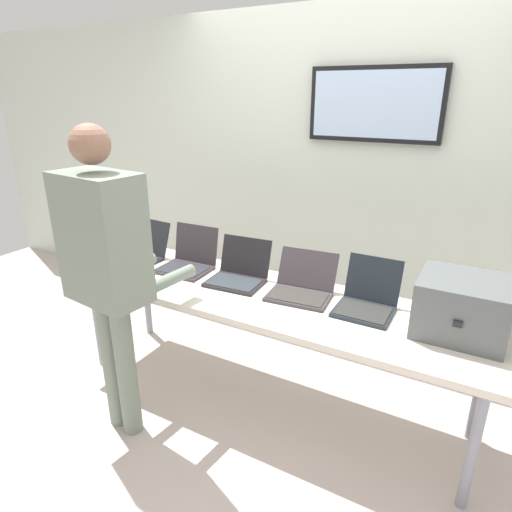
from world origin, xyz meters
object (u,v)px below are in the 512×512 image
(laptop_station_0, at_px, (141,251))
(laptop_station_3, at_px, (302,286))
(laptop_station_4, at_px, (367,299))
(coffee_mug, at_px, (148,280))
(equipment_box, at_px, (462,306))
(person, at_px, (107,261))
(workbench, at_px, (265,302))
(laptop_station_1, at_px, (189,260))
(laptop_station_2, at_px, (239,272))

(laptop_station_0, distance_m, laptop_station_3, 1.24)
(laptop_station_4, xyz_separation_m, coffee_mug, (-1.26, -0.36, -0.02))
(coffee_mug, bearing_deg, laptop_station_0, 137.86)
(equipment_box, relative_size, laptop_station_3, 1.08)
(laptop_station_4, bearing_deg, laptop_station_3, -179.50)
(laptop_station_4, relative_size, person, 0.19)
(workbench, relative_size, laptop_station_0, 7.21)
(laptop_station_1, distance_m, laptop_station_3, 0.83)
(workbench, relative_size, laptop_station_4, 7.76)
(laptop_station_3, height_order, laptop_station_4, laptop_station_4)
(laptop_station_4, relative_size, coffee_mug, 3.74)
(workbench, xyz_separation_m, laptop_station_3, (0.19, 0.11, 0.11))
(laptop_station_2, relative_size, person, 0.21)
(laptop_station_2, xyz_separation_m, laptop_station_4, (0.82, 0.02, 0.00))
(laptop_station_3, height_order, person, person)
(laptop_station_2, xyz_separation_m, laptop_station_3, (0.43, 0.01, -0.00))
(laptop_station_2, distance_m, laptop_station_4, 0.82)
(equipment_box, bearing_deg, laptop_station_1, 179.17)
(person, bearing_deg, workbench, 46.45)
(laptop_station_2, xyz_separation_m, coffee_mug, (-0.44, -0.35, -0.01))
(workbench, bearing_deg, laptop_station_2, 157.93)
(laptop_station_0, bearing_deg, laptop_station_1, 3.10)
(person, bearing_deg, laptop_station_1, 94.32)
(laptop_station_0, distance_m, coffee_mug, 0.51)
(person, bearing_deg, laptop_station_2, 63.87)
(laptop_station_1, distance_m, laptop_station_2, 0.41)
(laptop_station_4, bearing_deg, person, -147.85)
(equipment_box, distance_m, laptop_station_2, 1.28)
(coffee_mug, bearing_deg, laptop_station_2, 38.21)
(workbench, bearing_deg, laptop_station_4, 11.01)
(laptop_station_3, bearing_deg, laptop_station_4, 0.50)
(laptop_station_2, height_order, laptop_station_3, laptop_station_2)
(workbench, height_order, laptop_station_2, laptop_station_2)
(laptop_station_1, bearing_deg, coffee_mug, -95.14)
(equipment_box, bearing_deg, coffee_mug, -168.88)
(laptop_station_2, xyz_separation_m, person, (-0.35, -0.72, 0.26))
(laptop_station_1, height_order, laptop_station_2, laptop_station_1)
(equipment_box, height_order, coffee_mug, equipment_box)
(laptop_station_4, bearing_deg, equipment_box, -2.92)
(equipment_box, relative_size, person, 0.24)
(equipment_box, relative_size, laptop_station_0, 1.15)
(laptop_station_0, bearing_deg, laptop_station_3, 0.83)
(laptop_station_0, relative_size, laptop_station_2, 1.00)
(workbench, height_order, laptop_station_0, laptop_station_0)
(coffee_mug, bearing_deg, laptop_station_3, 22.47)
(equipment_box, xyz_separation_m, laptop_station_2, (-1.28, 0.01, -0.08))
(laptop_station_0, relative_size, person, 0.21)
(laptop_station_1, relative_size, laptop_station_2, 0.96)
(equipment_box, height_order, laptop_station_1, equipment_box)
(laptop_station_0, xyz_separation_m, laptop_station_1, (0.41, 0.02, 0.00))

